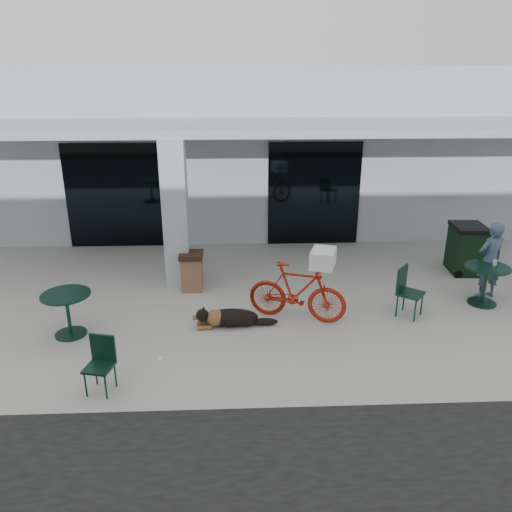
{
  "coord_description": "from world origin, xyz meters",
  "views": [
    {
      "loc": [
        -0.27,
        -7.71,
        4.4
      ],
      "look_at": [
        0.12,
        1.36,
        1.0
      ],
      "focal_mm": 35.0,
      "sensor_mm": 36.0,
      "label": 1
    }
  ],
  "objects_px": {
    "cafe_table_near": "(68,315)",
    "cafe_table_far": "(485,285)",
    "wheeled_bin": "(466,249)",
    "dog": "(231,317)",
    "trash_receptacle": "(192,271)",
    "cafe_chair_near": "(99,366)",
    "cafe_chair_far_a": "(411,293)",
    "bicycle": "(297,292)",
    "person": "(490,260)"
  },
  "relations": [
    {
      "from": "trash_receptacle",
      "to": "wheeled_bin",
      "type": "relative_size",
      "value": 0.74
    },
    {
      "from": "dog",
      "to": "cafe_table_far",
      "type": "distance_m",
      "value": 5.07
    },
    {
      "from": "bicycle",
      "to": "cafe_chair_near",
      "type": "xyz_separation_m",
      "value": [
        -3.1,
        -2.13,
        -0.13
      ]
    },
    {
      "from": "cafe_table_far",
      "to": "cafe_table_near",
      "type": "bearing_deg",
      "value": -173.4
    },
    {
      "from": "cafe_chair_far_a",
      "to": "wheeled_bin",
      "type": "distance_m",
      "value": 2.94
    },
    {
      "from": "cafe_chair_far_a",
      "to": "person",
      "type": "bearing_deg",
      "value": -27.83
    },
    {
      "from": "trash_receptacle",
      "to": "wheeled_bin",
      "type": "bearing_deg",
      "value": 6.73
    },
    {
      "from": "cafe_table_near",
      "to": "bicycle",
      "type": "bearing_deg",
      "value": 6.0
    },
    {
      "from": "dog",
      "to": "cafe_table_far",
      "type": "xyz_separation_m",
      "value": [
        5.02,
        0.71,
        0.21
      ]
    },
    {
      "from": "bicycle",
      "to": "cafe_chair_near",
      "type": "bearing_deg",
      "value": 143.41
    },
    {
      "from": "trash_receptacle",
      "to": "cafe_chair_far_a",
      "type": "bearing_deg",
      "value": -18.61
    },
    {
      "from": "bicycle",
      "to": "person",
      "type": "relative_size",
      "value": 1.15
    },
    {
      "from": "cafe_chair_near",
      "to": "cafe_table_far",
      "type": "height_order",
      "value": "cafe_chair_near"
    },
    {
      "from": "dog",
      "to": "cafe_table_near",
      "type": "xyz_separation_m",
      "value": [
        -2.84,
        -0.2,
        0.21
      ]
    },
    {
      "from": "person",
      "to": "wheeled_bin",
      "type": "height_order",
      "value": "person"
    },
    {
      "from": "cafe_table_near",
      "to": "cafe_chair_near",
      "type": "bearing_deg",
      "value": -60.74
    },
    {
      "from": "wheeled_bin",
      "to": "trash_receptacle",
      "type": "bearing_deg",
      "value": -169.3
    },
    {
      "from": "cafe_table_near",
      "to": "cafe_table_far",
      "type": "distance_m",
      "value": 7.91
    },
    {
      "from": "trash_receptacle",
      "to": "wheeled_bin",
      "type": "xyz_separation_m",
      "value": [
        6.21,
        0.73,
        0.14
      ]
    },
    {
      "from": "cafe_table_near",
      "to": "wheeled_bin",
      "type": "height_order",
      "value": "wheeled_bin"
    },
    {
      "from": "cafe_chair_near",
      "to": "bicycle",
      "type": "bearing_deg",
      "value": 47.45
    },
    {
      "from": "dog",
      "to": "trash_receptacle",
      "type": "xyz_separation_m",
      "value": [
        -0.83,
        1.66,
        0.23
      ]
    },
    {
      "from": "cafe_chair_far_a",
      "to": "wheeled_bin",
      "type": "xyz_separation_m",
      "value": [
        2.01,
        2.15,
        0.08
      ]
    },
    {
      "from": "cafe_table_near",
      "to": "trash_receptacle",
      "type": "height_order",
      "value": "trash_receptacle"
    },
    {
      "from": "dog",
      "to": "trash_receptacle",
      "type": "distance_m",
      "value": 1.87
    },
    {
      "from": "bicycle",
      "to": "cafe_table_far",
      "type": "height_order",
      "value": "bicycle"
    },
    {
      "from": "cafe_table_near",
      "to": "cafe_table_far",
      "type": "height_order",
      "value": "cafe_table_far"
    },
    {
      "from": "wheeled_bin",
      "to": "dog",
      "type": "bearing_deg",
      "value": -152.02
    },
    {
      "from": "bicycle",
      "to": "cafe_table_far",
      "type": "bearing_deg",
      "value": -63.87
    },
    {
      "from": "person",
      "to": "wheeled_bin",
      "type": "relative_size",
      "value": 1.43
    },
    {
      "from": "cafe_chair_near",
      "to": "person",
      "type": "xyz_separation_m",
      "value": [
        7.09,
        2.94,
        0.38
      ]
    },
    {
      "from": "bicycle",
      "to": "dog",
      "type": "bearing_deg",
      "value": 119.46
    },
    {
      "from": "bicycle",
      "to": "wheeled_bin",
      "type": "xyz_separation_m",
      "value": [
        4.16,
        2.17,
        0.01
      ]
    },
    {
      "from": "cafe_table_far",
      "to": "wheeled_bin",
      "type": "bearing_deg",
      "value": 77.99
    },
    {
      "from": "trash_receptacle",
      "to": "bicycle",
      "type": "bearing_deg",
      "value": -34.98
    },
    {
      "from": "cafe_chair_near",
      "to": "cafe_table_far",
      "type": "distance_m",
      "value": 7.38
    },
    {
      "from": "wheeled_bin",
      "to": "cafe_table_near",
      "type": "bearing_deg",
      "value": -158.5
    },
    {
      "from": "cafe_chair_far_a",
      "to": "person",
      "type": "distance_m",
      "value": 2.03
    },
    {
      "from": "cafe_chair_near",
      "to": "cafe_chair_far_a",
      "type": "distance_m",
      "value": 5.67
    },
    {
      "from": "dog",
      "to": "cafe_table_near",
      "type": "height_order",
      "value": "cafe_table_near"
    },
    {
      "from": "cafe_table_near",
      "to": "trash_receptacle",
      "type": "bearing_deg",
      "value": 42.87
    },
    {
      "from": "bicycle",
      "to": "trash_receptacle",
      "type": "xyz_separation_m",
      "value": [
        -2.05,
        1.44,
        -0.14
      ]
    },
    {
      "from": "bicycle",
      "to": "person",
      "type": "height_order",
      "value": "person"
    },
    {
      "from": "cafe_table_far",
      "to": "trash_receptacle",
      "type": "height_order",
      "value": "trash_receptacle"
    },
    {
      "from": "bicycle",
      "to": "trash_receptacle",
      "type": "height_order",
      "value": "bicycle"
    },
    {
      "from": "cafe_chair_far_a",
      "to": "cafe_table_far",
      "type": "bearing_deg",
      "value": -35.24
    },
    {
      "from": "cafe_table_far",
      "to": "cafe_chair_far_a",
      "type": "relative_size",
      "value": 0.89
    },
    {
      "from": "cafe_table_near",
      "to": "wheeled_bin",
      "type": "bearing_deg",
      "value": 17.53
    },
    {
      "from": "trash_receptacle",
      "to": "dog",
      "type": "bearing_deg",
      "value": -63.46
    },
    {
      "from": "dog",
      "to": "cafe_table_near",
      "type": "bearing_deg",
      "value": 177.64
    }
  ]
}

